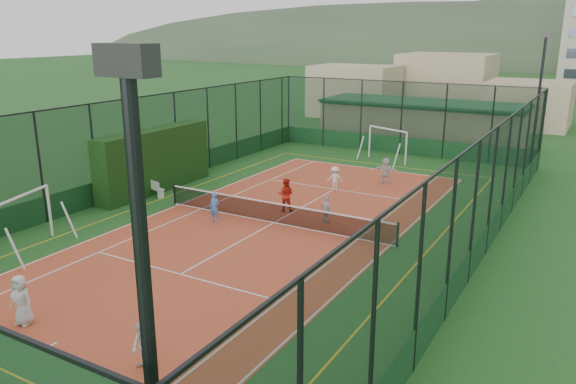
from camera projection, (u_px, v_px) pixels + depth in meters
name	position (u px, v px, depth m)	size (l,w,h in m)	color
ground	(274.00, 223.00, 25.27)	(300.00, 300.00, 0.00)	#1D5622
court_slab	(274.00, 223.00, 25.27)	(11.17, 23.97, 0.01)	#AB4826
tennis_net	(274.00, 212.00, 25.12)	(11.67, 0.12, 1.06)	black
perimeter_fence	(273.00, 169.00, 24.58)	(18.12, 34.12, 5.00)	black
floodlight_ne	(538.00, 103.00, 33.83)	(0.60, 0.26, 8.25)	black
clubhouse	(422.00, 122.00, 43.15)	(15.20, 7.20, 3.15)	tan
distant_hills	(565.00, 63.00, 150.17)	(200.00, 60.00, 24.00)	#384C33
hedge_left	(155.00, 160.00, 29.96)	(1.15, 7.64, 3.34)	black
white_bench	(153.00, 187.00, 29.38)	(1.63, 0.45, 0.92)	white
futsal_goal_near	(23.00, 224.00, 21.86)	(0.99, 3.42, 2.20)	white
futsal_goal_far	(387.00, 145.00, 36.95)	(3.32, 0.96, 2.14)	white
child_near_left	(21.00, 300.00, 16.36)	(0.75, 0.49, 1.54)	silver
child_near_mid	(214.00, 207.00, 25.23)	(0.50, 0.33, 1.37)	#4C7ED8
child_near_right	(144.00, 347.00, 14.09)	(0.67, 0.52, 1.38)	silver
child_far_left	(335.00, 178.00, 30.22)	(0.86, 0.49, 1.33)	white
child_far_right	(326.00, 210.00, 25.13)	(0.72, 0.30, 1.22)	silver
child_far_back	(386.00, 171.00, 31.62)	(1.36, 0.43, 1.46)	silver
coach	(286.00, 195.00, 26.74)	(0.78, 0.61, 1.61)	red
tennis_balls	(307.00, 217.00, 25.91)	(6.34, 1.40, 0.07)	#CCE033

